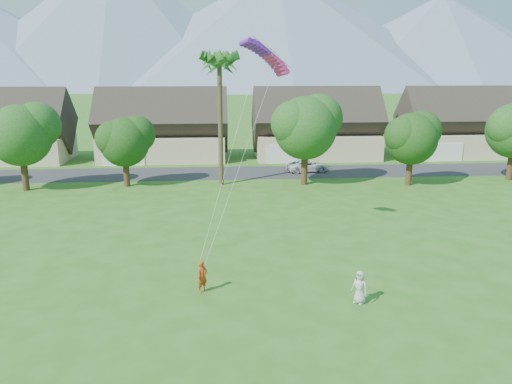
{
  "coord_description": "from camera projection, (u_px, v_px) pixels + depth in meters",
  "views": [
    {
      "loc": [
        -2.11,
        -18.7,
        10.96
      ],
      "look_at": [
        0.0,
        10.0,
        3.8
      ],
      "focal_mm": 35.0,
      "sensor_mm": 36.0,
      "label": 1
    }
  ],
  "objects": [
    {
      "name": "mountain_ridge",
      "position": [
        241.0,
        33.0,
        266.26
      ],
      "size": [
        540.0,
        240.0,
        70.0
      ],
      "color": "slate",
      "rests_on": "ground"
    },
    {
      "name": "houses_row",
      "position": [
        240.0,
        131.0,
        61.71
      ],
      "size": [
        72.75,
        8.19,
        8.86
      ],
      "color": "beige",
      "rests_on": "ground"
    },
    {
      "name": "watcher",
      "position": [
        360.0,
        287.0,
        23.76
      ],
      "size": [
        0.93,
        0.94,
        1.64
      ],
      "primitive_type": "imported",
      "rotation": [
        0.0,
        0.0,
        -0.81
      ],
      "color": "#B0B1AC",
      "rests_on": "ground"
    },
    {
      "name": "tree_row",
      "position": [
        230.0,
        135.0,
        46.65
      ],
      "size": [
        62.27,
        6.67,
        8.45
      ],
      "color": "#47301C",
      "rests_on": "ground"
    },
    {
      "name": "fan_palm",
      "position": [
        219.0,
        59.0,
        45.49
      ],
      "size": [
        3.0,
        3.0,
        13.8
      ],
      "color": "#4C3D26",
      "rests_on": "ground"
    },
    {
      "name": "street",
      "position": [
        240.0,
        173.0,
        53.8
      ],
      "size": [
        90.0,
        7.0,
        0.01
      ],
      "primitive_type": "cube",
      "color": "#2D2D30",
      "rests_on": "ground"
    },
    {
      "name": "ground",
      "position": [
        274.0,
        337.0,
        20.89
      ],
      "size": [
        500.0,
        500.0,
        0.0
      ],
      "primitive_type": "plane",
      "color": "#2D6019",
      "rests_on": "ground"
    },
    {
      "name": "kite_flyer",
      "position": [
        202.0,
        277.0,
        24.93
      ],
      "size": [
        0.71,
        0.7,
        1.65
      ],
      "primitive_type": "imported",
      "rotation": [
        0.0,
        0.0,
        0.75
      ],
      "color": "#B23714",
      "rests_on": "ground"
    },
    {
      "name": "parked_car",
      "position": [
        307.0,
        166.0,
        54.17
      ],
      "size": [
        4.82,
        2.84,
        1.26
      ],
      "primitive_type": "imported",
      "rotation": [
        0.0,
        0.0,
        1.75
      ],
      "color": "silver",
      "rests_on": "ground"
    },
    {
      "name": "parafoil_kite",
      "position": [
        267.0,
        54.0,
        29.14
      ],
      "size": [
        3.48,
        1.52,
        0.5
      ],
      "rotation": [
        0.0,
        0.0,
        0.37
      ],
      "color": "#6D18B8",
      "rests_on": "ground"
    }
  ]
}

